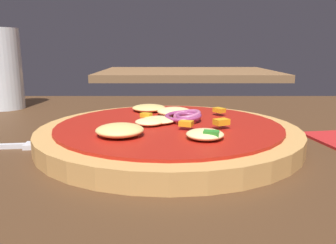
% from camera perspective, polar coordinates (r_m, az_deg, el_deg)
% --- Properties ---
extents(dining_table, '(1.34, 0.80, 0.03)m').
position_cam_1_polar(dining_table, '(0.38, -4.03, -6.38)').
color(dining_table, '#4C301C').
rests_on(dining_table, ground).
extents(pizza, '(0.29, 0.29, 0.03)m').
position_cam_1_polar(pizza, '(0.38, -0.06, -1.86)').
color(pizza, tan).
rests_on(pizza, dining_table).
extents(beer_glass, '(0.07, 0.07, 0.14)m').
position_cam_1_polar(beer_glass, '(0.67, -26.09, 7.23)').
color(beer_glass, silver).
rests_on(beer_glass, dining_table).
extents(background_table, '(0.82, 0.61, 0.03)m').
position_cam_1_polar(background_table, '(1.67, 3.13, 8.05)').
color(background_table, brown).
rests_on(background_table, ground).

